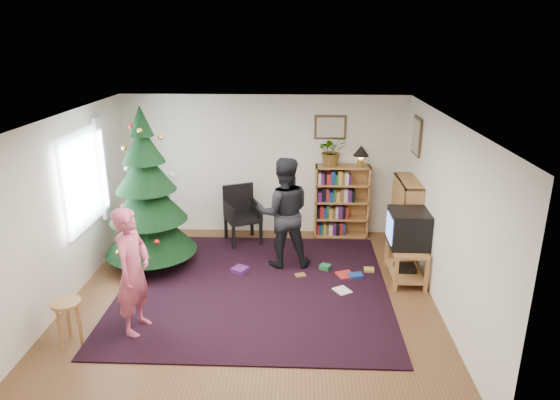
{
  "coord_description": "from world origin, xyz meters",
  "views": [
    {
      "loc": [
        0.63,
        -6.1,
        3.51
      ],
      "look_at": [
        0.34,
        1.03,
        1.1
      ],
      "focal_mm": 32.0,
      "sensor_mm": 36.0,
      "label": 1
    }
  ],
  "objects_px": {
    "bookshelf_right": "(405,218)",
    "crt_tv": "(408,228)",
    "stool": "(67,311)",
    "bookshelf_back": "(342,200)",
    "tv_stand": "(406,259)",
    "picture_right": "(417,136)",
    "person_standing": "(133,271)",
    "christmas_tree": "(148,203)",
    "person_by_chair": "(284,213)",
    "picture_back": "(330,127)",
    "armchair": "(243,211)",
    "table_lamp": "(361,152)",
    "potted_plant": "(332,151)"
  },
  "relations": [
    {
      "from": "bookshelf_right",
      "to": "potted_plant",
      "type": "relative_size",
      "value": 2.41
    },
    {
      "from": "christmas_tree",
      "to": "tv_stand",
      "type": "relative_size",
      "value": 2.9
    },
    {
      "from": "bookshelf_back",
      "to": "tv_stand",
      "type": "bearing_deg",
      "value": -63.22
    },
    {
      "from": "bookshelf_back",
      "to": "bookshelf_right",
      "type": "distance_m",
      "value": 1.29
    },
    {
      "from": "christmas_tree",
      "to": "armchair",
      "type": "relative_size",
      "value": 2.54
    },
    {
      "from": "picture_back",
      "to": "bookshelf_right",
      "type": "bearing_deg",
      "value": -40.06
    },
    {
      "from": "table_lamp",
      "to": "crt_tv",
      "type": "bearing_deg",
      "value": -72.15
    },
    {
      "from": "tv_stand",
      "to": "armchair",
      "type": "bearing_deg",
      "value": 151.95
    },
    {
      "from": "picture_back",
      "to": "tv_stand",
      "type": "height_order",
      "value": "picture_back"
    },
    {
      "from": "picture_right",
      "to": "christmas_tree",
      "type": "distance_m",
      "value": 4.31
    },
    {
      "from": "armchair",
      "to": "person_by_chair",
      "type": "xyz_separation_m",
      "value": [
        0.74,
        -0.98,
        0.34
      ]
    },
    {
      "from": "picture_back",
      "to": "person_standing",
      "type": "xyz_separation_m",
      "value": [
        -2.49,
        -3.29,
        -1.15
      ]
    },
    {
      "from": "person_standing",
      "to": "potted_plant",
      "type": "distance_m",
      "value": 4.12
    },
    {
      "from": "christmas_tree",
      "to": "tv_stand",
      "type": "height_order",
      "value": "christmas_tree"
    },
    {
      "from": "picture_back",
      "to": "christmas_tree",
      "type": "bearing_deg",
      "value": -151.39
    },
    {
      "from": "bookshelf_right",
      "to": "person_standing",
      "type": "xyz_separation_m",
      "value": [
        -3.68,
        -2.29,
        0.14
      ]
    },
    {
      "from": "bookshelf_right",
      "to": "table_lamp",
      "type": "relative_size",
      "value": 3.56
    },
    {
      "from": "picture_back",
      "to": "christmas_tree",
      "type": "xyz_separation_m",
      "value": [
        -2.81,
        -1.53,
        -0.9
      ]
    },
    {
      "from": "picture_back",
      "to": "table_lamp",
      "type": "xyz_separation_m",
      "value": [
        0.53,
        -0.14,
        -0.4
      ]
    },
    {
      "from": "picture_right",
      "to": "person_standing",
      "type": "xyz_separation_m",
      "value": [
        -3.82,
        -2.57,
        -1.15
      ]
    },
    {
      "from": "picture_back",
      "to": "stool",
      "type": "relative_size",
      "value": 0.97
    },
    {
      "from": "picture_back",
      "to": "christmas_tree",
      "type": "relative_size",
      "value": 0.22
    },
    {
      "from": "tv_stand",
      "to": "bookshelf_right",
      "type": "bearing_deg",
      "value": 81.39
    },
    {
      "from": "bookshelf_back",
      "to": "picture_back",
      "type": "bearing_deg",
      "value": 149.95
    },
    {
      "from": "crt_tv",
      "to": "picture_back",
      "type": "bearing_deg",
      "value": 120.76
    },
    {
      "from": "crt_tv",
      "to": "stool",
      "type": "bearing_deg",
      "value": -156.83
    },
    {
      "from": "bookshelf_right",
      "to": "crt_tv",
      "type": "xyz_separation_m",
      "value": [
        -0.12,
        -0.79,
        0.15
      ]
    },
    {
      "from": "crt_tv",
      "to": "table_lamp",
      "type": "distance_m",
      "value": 1.89
    },
    {
      "from": "crt_tv",
      "to": "stool",
      "type": "height_order",
      "value": "crt_tv"
    },
    {
      "from": "christmas_tree",
      "to": "person_by_chair",
      "type": "xyz_separation_m",
      "value": [
        2.06,
        0.13,
        -0.18
      ]
    },
    {
      "from": "bookshelf_right",
      "to": "table_lamp",
      "type": "distance_m",
      "value": 1.4
    },
    {
      "from": "picture_right",
      "to": "table_lamp",
      "type": "xyz_separation_m",
      "value": [
        -0.79,
        0.59,
        -0.4
      ]
    },
    {
      "from": "picture_right",
      "to": "bookshelf_back",
      "type": "xyz_separation_m",
      "value": [
        -1.09,
        0.59,
        -1.29
      ]
    },
    {
      "from": "crt_tv",
      "to": "potted_plant",
      "type": "relative_size",
      "value": 1.11
    },
    {
      "from": "christmas_tree",
      "to": "potted_plant",
      "type": "xyz_separation_m",
      "value": [
        2.85,
        1.4,
        0.51
      ]
    },
    {
      "from": "picture_right",
      "to": "person_by_chair",
      "type": "distance_m",
      "value": 2.44
    },
    {
      "from": "crt_tv",
      "to": "table_lamp",
      "type": "xyz_separation_m",
      "value": [
        -0.53,
        1.66,
        0.74
      ]
    },
    {
      "from": "bookshelf_right",
      "to": "stool",
      "type": "distance_m",
      "value": 5.11
    },
    {
      "from": "person_by_chair",
      "to": "person_standing",
      "type": "bearing_deg",
      "value": 41.01
    },
    {
      "from": "tv_stand",
      "to": "crt_tv",
      "type": "bearing_deg",
      "value": 180.0
    },
    {
      "from": "tv_stand",
      "to": "table_lamp",
      "type": "bearing_deg",
      "value": 107.94
    },
    {
      "from": "picture_right",
      "to": "christmas_tree",
      "type": "xyz_separation_m",
      "value": [
        -4.14,
        -0.81,
        -0.9
      ]
    },
    {
      "from": "bookshelf_right",
      "to": "armchair",
      "type": "bearing_deg",
      "value": 77.95
    },
    {
      "from": "stool",
      "to": "potted_plant",
      "type": "relative_size",
      "value": 1.05
    },
    {
      "from": "potted_plant",
      "to": "table_lamp",
      "type": "distance_m",
      "value": 0.5
    },
    {
      "from": "tv_stand",
      "to": "potted_plant",
      "type": "bearing_deg",
      "value": 122.01
    },
    {
      "from": "bookshelf_back",
      "to": "potted_plant",
      "type": "height_order",
      "value": "potted_plant"
    },
    {
      "from": "picture_right",
      "to": "bookshelf_right",
      "type": "bearing_deg",
      "value": -116.1
    },
    {
      "from": "picture_right",
      "to": "stool",
      "type": "height_order",
      "value": "picture_right"
    },
    {
      "from": "person_by_chair",
      "to": "table_lamp",
      "type": "bearing_deg",
      "value": -141.85
    }
  ]
}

